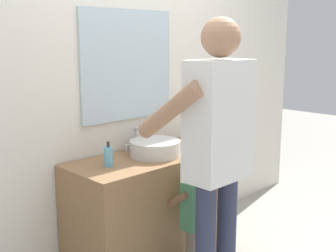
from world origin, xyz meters
name	(u,v)px	position (x,y,z in m)	size (l,w,h in m)	color
back_wall	(124,76)	(0.00, 0.62, 1.35)	(4.40, 0.10, 2.70)	silver
vanity_cabinet	(154,208)	(0.00, 0.30, 0.40)	(1.28, 0.54, 0.80)	olive
sink_basin	(155,148)	(0.00, 0.28, 0.86)	(0.36, 0.36, 0.11)	silver
faucet	(135,140)	(0.00, 0.50, 0.88)	(0.18, 0.14, 0.18)	#B7BABF
toothbrush_cup	(187,140)	(0.35, 0.30, 0.85)	(0.07, 0.07, 0.21)	#4C8EB2
soap_bottle	(108,156)	(-0.40, 0.30, 0.87)	(0.06, 0.06, 0.16)	#66B2D1
child_toddler	(194,211)	(0.00, -0.10, 0.49)	(0.25, 0.25, 0.82)	#6B5B4C
adult_parent	(216,138)	(-0.09, -0.35, 1.05)	(0.54, 0.57, 1.74)	#2D334C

